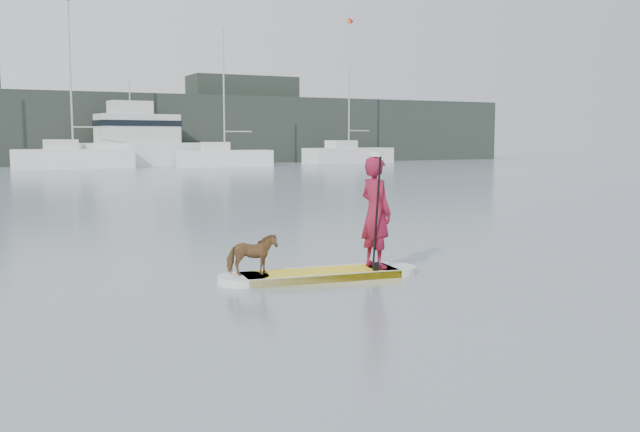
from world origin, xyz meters
name	(u,v)px	position (x,y,z in m)	size (l,w,h in m)	color
ground	(346,272)	(0.00, 0.00, 0.00)	(140.00, 140.00, 0.00)	slate
paddleboard	(320,274)	(-0.64, -0.32, 0.06)	(3.28, 1.11, 0.12)	yellow
paddler	(376,212)	(0.31, -0.44, 1.03)	(0.66, 0.43, 1.81)	maroon
white_cap	(376,154)	(0.31, -0.44, 1.97)	(0.22, 0.22, 0.07)	silver
dog	(252,255)	(-1.75, -0.18, 0.44)	(0.35, 0.76, 0.64)	#52301C
paddle	(376,229)	(0.16, -0.71, 0.80)	(0.10, 0.30, 2.00)	black
sailboat_d	(72,156)	(1.27, 44.65, 0.90)	(8.67, 3.16, 12.56)	white
sailboat_e	(224,157)	(12.49, 43.42, 0.76)	(7.59, 3.37, 10.63)	white
sailboat_f	(348,153)	(25.08, 46.11, 0.86)	(8.80, 3.78, 12.76)	white
motor_yacht_a	(146,142)	(7.21, 47.21, 1.90)	(11.61, 4.72, 6.78)	white
shore_mass	(42,129)	(0.00, 53.00, 3.00)	(90.00, 6.00, 6.00)	black
shore_building_east	(243,119)	(18.00, 54.00, 4.00)	(10.00, 4.00, 8.00)	black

